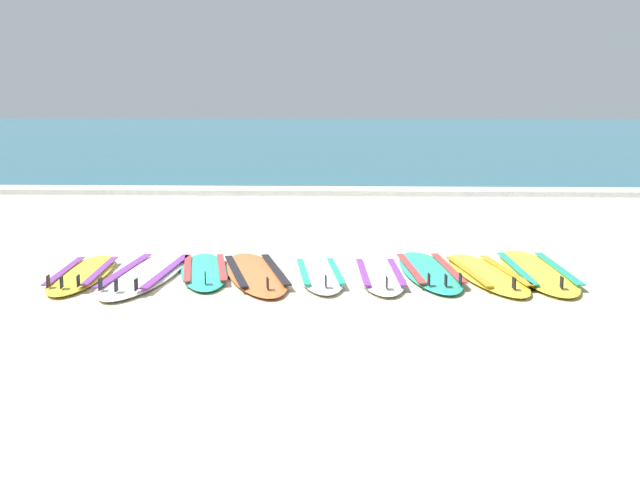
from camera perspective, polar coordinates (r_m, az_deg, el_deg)
ground_plane at (r=8.62m, az=-3.63°, el=-2.90°), size 80.00×80.00×0.00m
sea at (r=46.12m, az=1.24°, el=7.29°), size 80.00×60.00×0.10m
wave_foam_strip at (r=16.61m, az=-0.74°, el=3.32°), size 80.00×0.83×0.11m
surfboard_0 at (r=9.20m, az=-15.76°, el=-2.22°), size 0.68×2.12×0.18m
surfboard_1 at (r=9.05m, az=-11.70°, el=-2.24°), size 0.72×2.53×0.18m
surfboard_2 at (r=9.10m, az=-7.80°, el=-2.07°), size 0.87×2.08×0.18m
surfboard_3 at (r=8.92m, az=-4.37°, el=-2.25°), size 1.13×2.41×0.18m
surfboard_4 at (r=8.82m, az=-0.03°, el=-2.34°), size 0.70×1.94×0.18m
surfboard_5 at (r=8.81m, az=4.07°, el=-2.39°), size 0.59×1.97×0.18m
surfboard_6 at (r=9.07m, az=7.41°, el=-2.10°), size 0.77×2.28×0.18m
surfboard_7 at (r=9.03m, az=11.19°, el=-2.25°), size 0.88×2.29×0.18m
surfboard_8 at (r=9.28m, az=14.46°, el=-2.06°), size 0.68×2.48×0.18m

